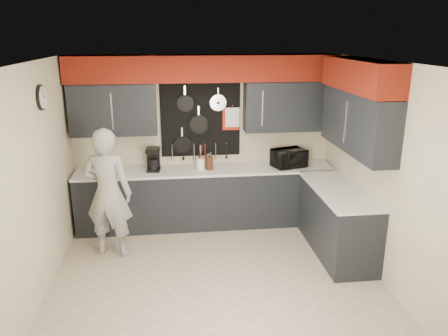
{
  "coord_description": "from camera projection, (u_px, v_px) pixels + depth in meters",
  "views": [
    {
      "loc": [
        -0.47,
        -4.88,
        2.9
      ],
      "look_at": [
        0.17,
        0.5,
        1.21
      ],
      "focal_mm": 35.0,
      "sensor_mm": 36.0,
      "label": 1
    }
  ],
  "objects": [
    {
      "name": "microwave",
      "position": [
        289.0,
        158.0,
        6.7
      ],
      "size": [
        0.57,
        0.47,
        0.27
      ],
      "primitive_type": "imported",
      "rotation": [
        0.0,
        0.0,
        0.31
      ],
      "color": "black",
      "rests_on": "base_cabinets"
    },
    {
      "name": "person",
      "position": [
        108.0,
        193.0,
        5.74
      ],
      "size": [
        0.73,
        0.57,
        1.76
      ],
      "primitive_type": "imported",
      "rotation": [
        0.0,
        0.0,
        2.88
      ],
      "color": "#999997",
      "rests_on": "ground"
    },
    {
      "name": "base_cabinets",
      "position": [
        240.0,
        203.0,
        6.53
      ],
      "size": [
        3.95,
        2.2,
        0.92
      ],
      "color": "black",
      "rests_on": "ground"
    },
    {
      "name": "ground",
      "position": [
        216.0,
        271.0,
        5.54
      ],
      "size": [
        4.0,
        4.0,
        0.0
      ],
      "primitive_type": "plane",
      "color": "#B7A78E",
      "rests_on": "ground"
    },
    {
      "name": "back_wall_assembly",
      "position": [
        205.0,
        95.0,
        6.46
      ],
      "size": [
        4.0,
        0.36,
        2.6
      ],
      "color": "beige",
      "rests_on": "ground"
    },
    {
      "name": "knife_block",
      "position": [
        209.0,
        163.0,
        6.57
      ],
      "size": [
        0.12,
        0.12,
        0.2
      ],
      "primitive_type": "cube",
      "rotation": [
        0.0,
        0.0,
        0.34
      ],
      "color": "#361F11",
      "rests_on": "base_cabinets"
    },
    {
      "name": "right_wall_assembly",
      "position": [
        361.0,
        113.0,
        5.42
      ],
      "size": [
        0.36,
        3.5,
        2.6
      ],
      "color": "beige",
      "rests_on": "ground"
    },
    {
      "name": "left_wall_assembly",
      "position": [
        40.0,
        177.0,
        4.94
      ],
      "size": [
        0.05,
        3.5,
        2.6
      ],
      "color": "beige",
      "rests_on": "ground"
    },
    {
      "name": "utensil_crock",
      "position": [
        201.0,
        164.0,
        6.59
      ],
      "size": [
        0.13,
        0.13,
        0.17
      ],
      "primitive_type": "cylinder",
      "color": "white",
      "rests_on": "base_cabinets"
    },
    {
      "name": "coffee_maker",
      "position": [
        153.0,
        158.0,
        6.51
      ],
      "size": [
        0.21,
        0.25,
        0.35
      ],
      "rotation": [
        0.0,
        0.0,
        -0.09
      ],
      "color": "black",
      "rests_on": "base_cabinets"
    }
  ]
}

